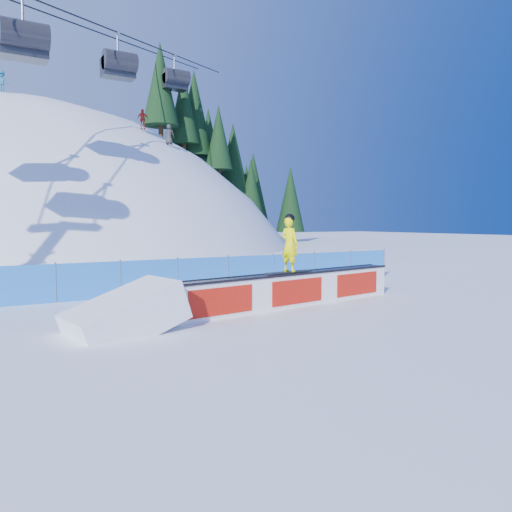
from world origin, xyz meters
TOP-DOWN VIEW (x-y plane):
  - ground at (0.00, 0.00)m, footprint 160.00×160.00m
  - snow_hill at (0.00, 42.00)m, footprint 64.00×64.00m
  - treeline at (21.50, 40.38)m, footprint 19.92×10.50m
  - safety_fence at (0.00, 4.50)m, footprint 22.05×0.05m
  - chairlift at (4.74, 27.49)m, footprint 40.80×41.70m
  - rail_box at (2.78, 0.17)m, footprint 8.37×1.84m
  - snow_ramp at (-2.40, -0.61)m, footprint 2.81×1.99m
  - snowboarder at (2.70, 0.16)m, footprint 1.67×0.66m
  - distant_skiers at (1.96, 29.62)m, footprint 15.57×11.41m

SIDE VIEW (x-z plane):
  - snow_hill at x=0.00m, z-range -50.00..14.00m
  - ground at x=0.00m, z-range 0.00..0.00m
  - snow_ramp at x=-2.40m, z-range -0.81..0.81m
  - rail_box at x=2.78m, z-range -0.01..1.00m
  - safety_fence at x=0.00m, z-range -0.05..1.25m
  - snowboarder at x=2.70m, z-range 0.99..2.71m
  - treeline at x=21.50m, z-range 0.50..20.72m
  - distant_skiers at x=1.96m, z-range 8.01..14.48m
  - chairlift at x=4.74m, z-range 5.89..27.89m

